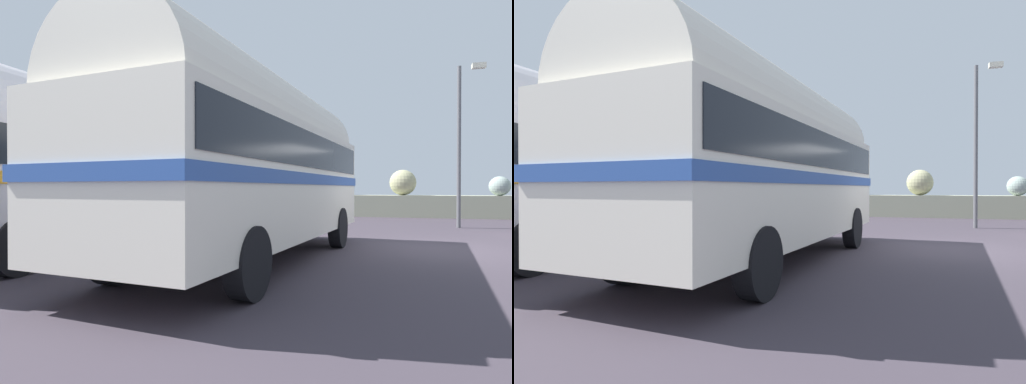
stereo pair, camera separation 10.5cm
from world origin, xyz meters
TOP-DOWN VIEW (x-y plane):
  - ground at (0.00, 0.00)m, footprint 32.00×26.00m
  - breakwater at (0.15, 11.80)m, footprint 31.36×2.50m
  - vintage_coach at (-3.76, -2.77)m, footprint 3.57×8.83m
  - second_coach at (-8.12, -2.52)m, footprint 2.71×8.66m
  - lamp_post at (1.56, 5.91)m, footprint 0.88×0.43m

SIDE VIEW (x-z plane):
  - ground at x=0.00m, z-range 0.00..0.02m
  - breakwater at x=0.15m, z-range -0.52..1.95m
  - vintage_coach at x=-3.76m, z-range 0.20..3.90m
  - second_coach at x=-8.12m, z-range 0.20..3.90m
  - lamp_post at x=1.56m, z-range 0.40..6.28m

